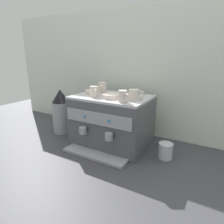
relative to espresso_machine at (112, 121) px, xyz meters
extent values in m
plane|color=#38383D|center=(0.00, 0.01, -0.20)|extent=(4.00, 4.00, 0.00)
cube|color=silver|center=(0.00, 0.34, 0.35)|extent=(2.80, 0.03, 1.10)
cube|color=#4C4C51|center=(0.00, 0.01, -0.01)|extent=(0.59, 0.41, 0.38)
cube|color=#B7B7BC|center=(0.00, 0.01, 0.19)|extent=(0.59, 0.41, 0.02)
cube|color=#939399|center=(0.00, -0.21, 0.08)|extent=(0.54, 0.01, 0.09)
cylinder|color=#1E7AB7|center=(-0.10, -0.21, 0.08)|extent=(0.02, 0.01, 0.02)
cylinder|color=#1E7AB7|center=(0.10, -0.21, 0.08)|extent=(0.02, 0.01, 0.02)
cube|color=#939399|center=(0.00, -0.25, -0.19)|extent=(0.50, 0.12, 0.02)
cylinder|color=#939399|center=(-0.11, -0.23, -0.03)|extent=(0.06, 0.06, 0.05)
cylinder|color=#939399|center=(0.11, -0.23, -0.03)|extent=(0.06, 0.06, 0.05)
cylinder|color=beige|center=(0.20, -0.04, 0.24)|extent=(0.08, 0.08, 0.08)
torus|color=beige|center=(0.24, -0.01, 0.24)|extent=(0.05, 0.05, 0.06)
cylinder|color=beige|center=(-0.16, 0.11, 0.24)|extent=(0.07, 0.07, 0.08)
torus|color=beige|center=(-0.13, 0.07, 0.24)|extent=(0.04, 0.06, 0.06)
cylinder|color=beige|center=(-0.10, -0.08, 0.24)|extent=(0.07, 0.07, 0.08)
torus|color=beige|center=(-0.07, -0.12, 0.24)|extent=(0.05, 0.05, 0.06)
cylinder|color=beige|center=(0.17, -0.14, 0.24)|extent=(0.06, 0.06, 0.08)
torus|color=beige|center=(0.20, -0.16, 0.24)|extent=(0.05, 0.04, 0.06)
cylinder|color=beige|center=(-0.20, 0.00, 0.22)|extent=(0.10, 0.10, 0.03)
cylinder|color=beige|center=(-0.20, 0.00, 0.21)|extent=(0.05, 0.05, 0.01)
cylinder|color=beige|center=(0.03, -0.07, 0.22)|extent=(0.13, 0.13, 0.03)
cylinder|color=beige|center=(0.03, -0.07, 0.21)|extent=(0.07, 0.07, 0.01)
cylinder|color=#939399|center=(-0.53, -0.02, -0.05)|extent=(0.16, 0.16, 0.29)
cone|color=black|center=(-0.53, -0.02, 0.15)|extent=(0.16, 0.16, 0.12)
cylinder|color=#B7B7BC|center=(0.45, -0.02, -0.14)|extent=(0.10, 0.10, 0.11)
camera|label=1|loc=(0.74, -1.28, 0.51)|focal=31.19mm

